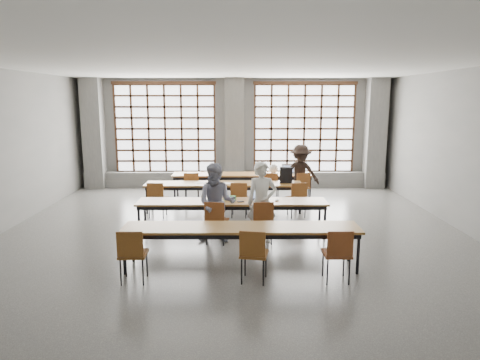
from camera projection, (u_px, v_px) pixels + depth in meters
name	position (u px, v px, depth m)	size (l,w,h in m)	color
floor	(233.00, 239.00, 8.86)	(11.00, 11.00, 0.00)	#51514E
ceiling	(232.00, 64.00, 8.20)	(11.00, 11.00, 0.00)	silver
wall_back	(235.00, 133.00, 13.93)	(10.00, 10.00, 0.00)	slate
wall_front	(224.00, 252.00, 3.13)	(10.00, 10.00, 0.00)	slate
column_left	(94.00, 134.00, 13.64)	(0.60, 0.55, 3.50)	#565654
column_mid	(235.00, 134.00, 13.66)	(0.60, 0.55, 3.50)	#565654
column_right	(375.00, 134.00, 13.68)	(0.60, 0.55, 3.50)	#565654
window_left	(165.00, 129.00, 13.82)	(3.32, 0.12, 3.00)	white
window_right	(304.00, 129.00, 13.84)	(3.32, 0.12, 3.00)	white
sill_ledge	(235.00, 179.00, 14.02)	(9.80, 0.35, 0.50)	#565654
desk_row_a	(242.00, 176.00, 12.31)	(4.00, 0.70, 0.73)	brown
desk_row_b	(224.00, 186.00, 10.95)	(4.00, 0.70, 0.73)	brown
desk_row_c	(232.00, 204.00, 9.05)	(4.00, 0.70, 0.73)	brown
desk_row_d	(241.00, 230.00, 7.23)	(4.00, 0.70, 0.73)	brown
chair_back_left	(192.00, 185.00, 11.71)	(0.44, 0.44, 0.88)	brown
chair_back_mid	(271.00, 185.00, 11.72)	(0.50, 0.50, 0.88)	brown
chair_back_right	(302.00, 185.00, 11.73)	(0.52, 0.52, 0.88)	brown
chair_mid_left	(157.00, 196.00, 10.34)	(0.45, 0.45, 0.88)	brown
chair_mid_centre	(239.00, 196.00, 10.35)	(0.45, 0.45, 0.88)	brown
chair_mid_right	(298.00, 196.00, 10.36)	(0.49, 0.49, 0.88)	brown
chair_front_left	(216.00, 218.00, 8.45)	(0.49, 0.49, 0.88)	brown
chair_front_right	(262.00, 218.00, 8.45)	(0.46, 0.47, 0.88)	brown
chair_near_left	(132.00, 251.00, 6.63)	(0.43, 0.43, 0.88)	brown
chair_near_mid	(253.00, 250.00, 6.64)	(0.49, 0.49, 0.88)	brown
chair_near_right	(338.00, 250.00, 6.64)	(0.43, 0.43, 0.88)	maroon
student_male	(262.00, 202.00, 8.53)	(0.60, 0.39, 1.64)	silver
student_female	(217.00, 203.00, 8.53)	(0.78, 0.61, 1.61)	#1A1F4E
student_back	(300.00, 174.00, 11.80)	(1.05, 0.60, 1.62)	black
laptop_front	(258.00, 197.00, 9.13)	(0.40, 0.36, 0.26)	#B7B7BC
laptop_back	(289.00, 171.00, 12.40)	(0.38, 0.32, 0.26)	silver
mouse	(277.00, 200.00, 9.01)	(0.10, 0.06, 0.04)	white
green_box	(230.00, 198.00, 9.10)	(0.25, 0.09, 0.09)	#2B8335
phone	(241.00, 202.00, 8.93)	(0.13, 0.06, 0.01)	black
paper_sheet_a	(200.00, 183.00, 10.98)	(0.30, 0.21, 0.00)	white
paper_sheet_c	(228.00, 183.00, 10.93)	(0.30, 0.21, 0.00)	white
backpack	(286.00, 175.00, 10.95)	(0.32, 0.20, 0.40)	black
plastic_bag	(273.00, 169.00, 12.33)	(0.26, 0.21, 0.29)	white
red_pouch	(133.00, 251.00, 6.71)	(0.20, 0.08, 0.06)	#B51631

